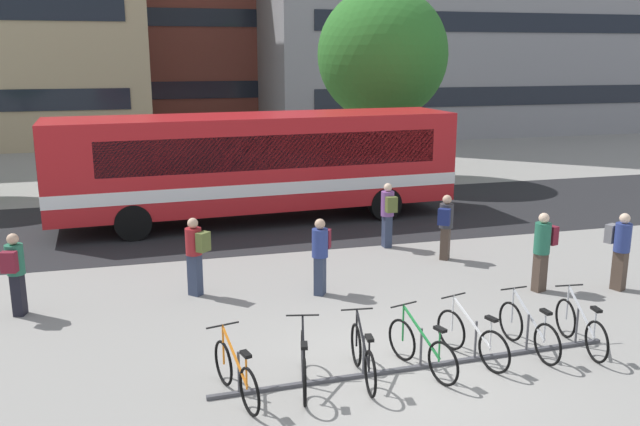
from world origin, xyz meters
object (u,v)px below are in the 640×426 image
parked_bicycle_black_1 (304,364)px  commuter_maroon_pack_3 (15,269)px  parked_bicycle_orange_0 (236,375)px  parked_bicycle_green_3 (422,349)px  commuter_olive_pack_6 (195,251)px  city_bus (254,163)px  parked_bicycle_white_4 (472,339)px  parked_bicycle_silver_5 (529,331)px  commuter_olive_pack_0 (388,211)px  commuter_grey_pack_4 (620,246)px  street_tree_1 (382,55)px  parked_bicycle_silver_6 (581,328)px  commuter_navy_pack_2 (446,223)px  parked_bicycle_black_2 (363,357)px  commuter_maroon_pack_1 (320,251)px  commuter_maroon_pack_5 (543,246)px

parked_bicycle_black_1 → commuter_maroon_pack_3: size_ratio=1.03×
parked_bicycle_orange_0 → parked_bicycle_green_3: bearing=-102.0°
commuter_maroon_pack_3 → commuter_olive_pack_6: (3.44, 0.22, 0.02)m
city_bus → parked_bicycle_white_4: bearing=96.9°
parked_bicycle_orange_0 → parked_bicycle_silver_5: bearing=-100.3°
commuter_olive_pack_0 → commuter_olive_pack_6: 5.65m
city_bus → commuter_olive_pack_0: city_bus is taller
parked_bicycle_silver_5 → commuter_grey_pack_4: size_ratio=1.02×
commuter_grey_pack_4 → street_tree_1: (-0.47, 13.48, 3.94)m
parked_bicycle_silver_6 → commuter_olive_pack_0: size_ratio=1.00×
parked_bicycle_black_1 → commuter_navy_pack_2: (4.93, 5.43, 0.55)m
commuter_maroon_pack_3 → parked_bicycle_black_1: bearing=-118.9°
parked_bicycle_black_2 → parked_bicycle_green_3: same height
parked_bicycle_black_1 → commuter_maroon_pack_3: bearing=59.8°
commuter_olive_pack_6 → commuter_maroon_pack_3: bearing=49.4°
parked_bicycle_black_1 → parked_bicycle_silver_5: bearing=-74.4°
commuter_olive_pack_6 → commuter_grey_pack_4: bearing=-147.1°
commuter_maroon_pack_1 → street_tree_1: size_ratio=0.22×
parked_bicycle_green_3 → commuter_grey_pack_4: (5.64, 2.47, 0.59)m
commuter_maroon_pack_1 → commuter_olive_pack_6: size_ratio=0.98×
commuter_olive_pack_0 → commuter_maroon_pack_5: commuter_maroon_pack_5 is taller
commuter_maroon_pack_5 → street_tree_1: street_tree_1 is taller
commuter_grey_pack_4 → commuter_navy_pack_2: bearing=-158.2°
parked_bicycle_white_4 → parked_bicycle_silver_5: size_ratio=0.97×
commuter_olive_pack_6 → street_tree_1: 14.72m
city_bus → commuter_olive_pack_6: city_bus is taller
parked_bicycle_black_2 → street_tree_1: bearing=-14.8°
parked_bicycle_black_2 → commuter_maroon_pack_3: commuter_maroon_pack_3 is taller
commuter_olive_pack_0 → commuter_grey_pack_4: commuter_olive_pack_0 is taller
parked_bicycle_silver_6 → commuter_maroon_pack_1: commuter_maroon_pack_1 is taller
commuter_maroon_pack_5 → commuter_olive_pack_6: (-7.14, 1.65, -0.02)m
parked_bicycle_white_4 → parked_bicycle_orange_0: bearing=78.1°
parked_bicycle_silver_5 → commuter_grey_pack_4: bearing=-61.4°
parked_bicycle_black_1 → parked_bicycle_silver_6: (4.93, 0.10, 0.00)m
commuter_maroon_pack_1 → street_tree_1: (5.78, 12.08, 3.97)m
commuter_navy_pack_2 → parked_bicycle_silver_5: bearing=-152.0°
city_bus → commuter_maroon_pack_3: bearing=44.9°
commuter_navy_pack_2 → commuter_maroon_pack_3: size_ratio=0.99×
parked_bicycle_white_4 → commuter_maroon_pack_1: 4.08m
commuter_maroon_pack_5 → commuter_olive_pack_0: bearing=-81.1°
parked_bicycle_silver_6 → commuter_olive_pack_6: bearing=61.0°
commuter_olive_pack_0 → commuter_maroon_pack_5: bearing=-154.8°
parked_bicycle_white_4 → commuter_maroon_pack_1: bearing=7.6°
parked_bicycle_black_1 → commuter_navy_pack_2: commuter_navy_pack_2 is taller
commuter_maroon_pack_3 → commuter_maroon_pack_5: (10.58, -1.43, 0.05)m
commuter_olive_pack_0 → commuter_grey_pack_4: (3.64, -4.33, -0.01)m
parked_bicycle_black_2 → commuter_navy_pack_2: bearing=-29.9°
commuter_maroon_pack_3 → commuter_navy_pack_2: bearing=-69.5°
parked_bicycle_white_4 → commuter_maroon_pack_3: 8.61m
street_tree_1 → commuter_olive_pack_0: bearing=-109.1°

